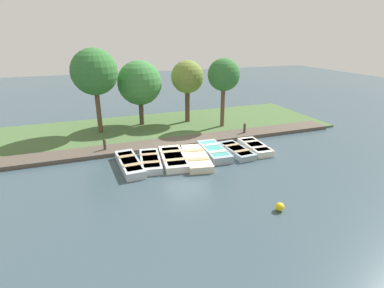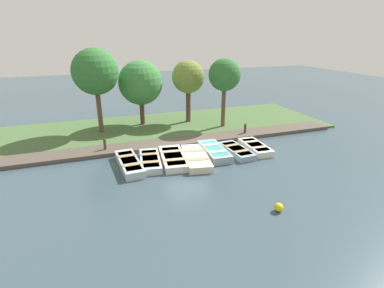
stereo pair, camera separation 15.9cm
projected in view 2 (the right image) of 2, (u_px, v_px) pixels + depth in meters
ground_plane at (188, 152)px, 17.79m from camera, size 80.00×80.00×0.00m
shore_bank at (166, 127)px, 22.19m from camera, size 8.00×24.00×0.13m
dock_walkway at (180, 142)px, 19.10m from camera, size 1.58×22.23×0.23m
rowboat_0 at (129, 164)px, 15.67m from camera, size 3.32×1.16×0.44m
rowboat_1 at (150, 161)px, 16.07m from camera, size 3.02×1.45×0.38m
rowboat_2 at (173, 158)px, 16.39m from camera, size 3.31×1.62×0.39m
rowboat_3 at (196, 158)px, 16.45m from camera, size 3.53×1.83×0.40m
rowboat_4 at (214, 151)px, 17.29m from camera, size 3.08×1.35×0.44m
rowboat_5 at (237, 151)px, 17.50m from camera, size 2.80×1.19×0.36m
rowboat_6 at (255, 147)px, 17.99m from camera, size 2.73×1.20×0.40m
mooring_post_near at (105, 146)px, 17.50m from camera, size 0.17×0.17×0.89m
mooring_post_far at (245, 130)px, 20.41m from camera, size 0.17×0.17×0.89m
buoy at (279, 207)px, 11.81m from camera, size 0.35×0.35×0.35m
park_tree_far_left at (95, 72)px, 19.62m from camera, size 3.04×3.04×5.78m
park_tree_left at (140, 83)px, 21.70m from camera, size 3.19×3.19×4.85m
park_tree_center at (188, 78)px, 22.35m from camera, size 2.44×2.44×4.79m
park_tree_right at (225, 75)px, 21.04m from camera, size 2.29×2.29×5.03m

